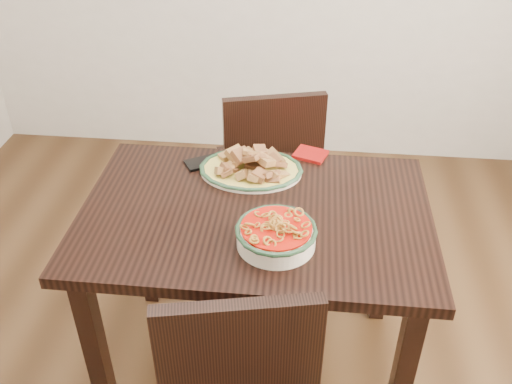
# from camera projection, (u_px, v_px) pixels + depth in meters

# --- Properties ---
(floor) EXTENTS (3.50, 3.50, 0.00)m
(floor) POSITION_uv_depth(u_px,v_px,m) (238.00, 371.00, 2.25)
(floor) COLOR #372311
(floor) RESTS_ON ground
(dining_table) EXTENTS (1.14, 0.76, 0.75)m
(dining_table) POSITION_uv_depth(u_px,v_px,m) (255.00, 236.00, 1.92)
(dining_table) COLOR black
(dining_table) RESTS_ON ground
(chair_far) EXTENTS (0.51, 0.51, 0.89)m
(chair_far) POSITION_uv_depth(u_px,v_px,m) (269.00, 166.00, 2.55)
(chair_far) COLOR black
(chair_far) RESTS_ON ground
(fish_plate) EXTENTS (0.36, 0.28, 0.11)m
(fish_plate) POSITION_uv_depth(u_px,v_px,m) (251.00, 162.00, 2.02)
(fish_plate) COLOR beige
(fish_plate) RESTS_ON dining_table
(noodle_bowl) EXTENTS (0.25, 0.25, 0.08)m
(noodle_bowl) POSITION_uv_depth(u_px,v_px,m) (276.00, 233.00, 1.69)
(noodle_bowl) COLOR #F4E8CE
(noodle_bowl) RESTS_ON dining_table
(smartphone) EXTENTS (0.16, 0.14, 0.01)m
(smartphone) POSITION_uv_depth(u_px,v_px,m) (205.00, 162.00, 2.10)
(smartphone) COLOR black
(smartphone) RESTS_ON dining_table
(napkin) EXTENTS (0.14, 0.13, 0.01)m
(napkin) POSITION_uv_depth(u_px,v_px,m) (310.00, 154.00, 2.14)
(napkin) COLOR maroon
(napkin) RESTS_ON dining_table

